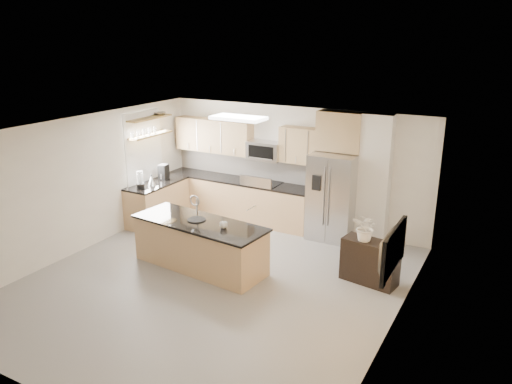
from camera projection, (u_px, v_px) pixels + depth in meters
The scene contains 27 objects.
floor at pixel (212, 283), 8.47m from camera, with size 6.50×6.50×0.00m, color gray.
ceiling at pixel (208, 132), 7.69m from camera, with size 6.00×6.50×0.02m, color white.
wall_back at pixel (294, 167), 10.79m from camera, with size 6.00×0.02×2.60m, color silver.
wall_front at pixel (41, 301), 5.37m from camera, with size 6.00×0.02×2.60m, color silver.
wall_left at pixel (78, 185), 9.46m from camera, with size 0.02×6.50×2.60m, color silver.
wall_right at pixel (396, 248), 6.70m from camera, with size 0.02×6.50×2.60m, color silver.
back_counter at pixel (238, 198), 11.34m from camera, with size 3.55×0.66×1.44m.
left_counter at pixel (157, 202), 11.11m from camera, with size 0.66×1.50×0.92m.
range at pixel (262, 203), 11.04m from camera, with size 0.76×0.64×1.14m.
upper_cabinets at pixel (238, 138), 11.10m from camera, with size 3.50×0.33×0.75m.
microwave at pixel (265, 151), 10.80m from camera, with size 0.76×0.40×0.40m.
refrigerator at pixel (333, 197), 10.12m from camera, with size 0.92×0.78×1.78m.
partition_column at pixel (375, 180), 9.83m from camera, with size 0.60×0.30×2.60m, color silver.
window at pixel (143, 149), 10.89m from camera, with size 0.04×1.15×1.65m.
shelf_lower at pixel (150, 135), 10.82m from camera, with size 0.30×1.20×0.04m, color olive.
shelf_upper at pixel (149, 118), 10.71m from camera, with size 0.30×1.20×0.04m, color olive.
ceiling_fixture at pixel (238, 118), 9.22m from camera, with size 1.00×0.50×0.06m, color white.
island at pixel (200, 244), 8.95m from camera, with size 2.59×1.15×1.29m.
credenza at pixel (370, 262), 8.41m from camera, with size 0.94×0.40×0.75m, color black.
cup at pixel (224, 225), 8.53m from camera, with size 0.14×0.14×0.11m, color white.
platter at pixel (197, 220), 8.90m from camera, with size 0.33×0.33×0.02m, color black.
blender at pixel (140, 181), 10.50m from camera, with size 0.16×0.16×0.38m.
kettle at pixel (151, 181), 10.74m from camera, with size 0.19×0.19×0.24m.
coffee_maker at pixel (163, 172), 11.17m from camera, with size 0.21×0.25×0.34m.
bowl at pixel (160, 113), 11.01m from camera, with size 0.33×0.33×0.08m, color #B5B5B7.
flower_vase at pixel (367, 221), 8.20m from camera, with size 0.65×0.56×0.72m, color silver.
television at pixel (385, 248), 6.56m from camera, with size 1.08×0.14×0.62m, color black.
Camera 1 is at (4.32, -6.30, 4.04)m, focal length 35.00 mm.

